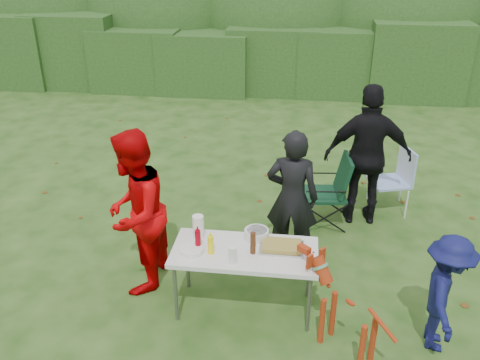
# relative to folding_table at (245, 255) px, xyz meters

# --- Properties ---
(ground) EXTENTS (80.00, 80.00, 0.00)m
(ground) POSITION_rel_folding_table_xyz_m (-0.26, 0.25, -0.69)
(ground) COLOR #1E4211
(hedge_row) EXTENTS (22.00, 1.40, 1.70)m
(hedge_row) POSITION_rel_folding_table_xyz_m (-0.26, 8.25, 0.16)
(hedge_row) COLOR #23471C
(hedge_row) RESTS_ON ground
(shrub_backdrop) EXTENTS (20.00, 2.60, 3.20)m
(shrub_backdrop) POSITION_rel_folding_table_xyz_m (-0.26, 9.85, 0.91)
(shrub_backdrop) COLOR #3D6628
(shrub_backdrop) RESTS_ON ground
(folding_table) EXTENTS (1.50, 0.70, 0.74)m
(folding_table) POSITION_rel_folding_table_xyz_m (0.00, 0.00, 0.00)
(folding_table) COLOR silver
(folding_table) RESTS_ON ground
(person_cook) EXTENTS (0.66, 0.47, 1.70)m
(person_cook) POSITION_rel_folding_table_xyz_m (0.45, 0.99, 0.17)
(person_cook) COLOR black
(person_cook) RESTS_ON ground
(person_red_jacket) EXTENTS (0.75, 0.94, 1.87)m
(person_red_jacket) POSITION_rel_folding_table_xyz_m (-1.24, 0.28, 0.25)
(person_red_jacket) COLOR #C60105
(person_red_jacket) RESTS_ON ground
(person_black_puffy) EXTENTS (1.17, 0.54, 1.96)m
(person_black_puffy) POSITION_rel_folding_table_xyz_m (1.41, 2.05, 0.30)
(person_black_puffy) COLOR black
(person_black_puffy) RESTS_ON ground
(child) EXTENTS (0.57, 0.86, 1.23)m
(child) POSITION_rel_folding_table_xyz_m (1.94, -0.30, -0.07)
(child) COLOR #101349
(child) RESTS_ON ground
(dog) EXTENTS (0.97, 0.92, 0.91)m
(dog) POSITION_rel_folding_table_xyz_m (1.05, -0.52, -0.23)
(dog) COLOR #952D10
(dog) RESTS_ON ground
(camping_chair) EXTENTS (0.69, 0.69, 1.01)m
(camping_chair) POSITION_rel_folding_table_xyz_m (0.88, 1.91, -0.18)
(camping_chair) COLOR #0F341E
(camping_chair) RESTS_ON ground
(lawn_chair) EXTENTS (0.70, 0.70, 0.95)m
(lawn_chair) POSITION_rel_folding_table_xyz_m (1.81, 2.44, -0.21)
(lawn_chair) COLOR blue
(lawn_chair) RESTS_ON ground
(food_tray) EXTENTS (0.45, 0.30, 0.02)m
(food_tray) POSITION_rel_folding_table_xyz_m (0.37, 0.08, 0.06)
(food_tray) COLOR #B7B7BA
(food_tray) RESTS_ON folding_table
(focaccia_bread) EXTENTS (0.40, 0.26, 0.04)m
(focaccia_bread) POSITION_rel_folding_table_xyz_m (0.37, 0.08, 0.09)
(focaccia_bread) COLOR olive
(focaccia_bread) RESTS_ON food_tray
(mustard_bottle) EXTENTS (0.06, 0.06, 0.20)m
(mustard_bottle) POSITION_rel_folding_table_xyz_m (-0.34, -0.09, 0.15)
(mustard_bottle) COLOR #FFE70B
(mustard_bottle) RESTS_ON folding_table
(ketchup_bottle) EXTENTS (0.06, 0.06, 0.22)m
(ketchup_bottle) POSITION_rel_folding_table_xyz_m (-0.48, -0.03, 0.16)
(ketchup_bottle) COLOR #A00011
(ketchup_bottle) RESTS_ON folding_table
(beer_bottle) EXTENTS (0.06, 0.06, 0.24)m
(beer_bottle) POSITION_rel_folding_table_xyz_m (0.09, -0.04, 0.17)
(beer_bottle) COLOR #47230F
(beer_bottle) RESTS_ON folding_table
(paper_towel_roll) EXTENTS (0.12, 0.12, 0.26)m
(paper_towel_roll) POSITION_rel_folding_table_xyz_m (-0.52, 0.19, 0.18)
(paper_towel_roll) COLOR white
(paper_towel_roll) RESTS_ON folding_table
(cup_stack) EXTENTS (0.08, 0.08, 0.18)m
(cup_stack) POSITION_rel_folding_table_xyz_m (-0.09, -0.23, 0.14)
(cup_stack) COLOR white
(cup_stack) RESTS_ON folding_table
(pasta_bowl) EXTENTS (0.26, 0.26, 0.10)m
(pasta_bowl) POSITION_rel_folding_table_xyz_m (0.10, 0.25, 0.10)
(pasta_bowl) COLOR silver
(pasta_bowl) RESTS_ON folding_table
(plate_stack) EXTENTS (0.24, 0.24, 0.05)m
(plate_stack) POSITION_rel_folding_table_xyz_m (-0.53, -0.11, 0.08)
(plate_stack) COLOR white
(plate_stack) RESTS_ON folding_table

